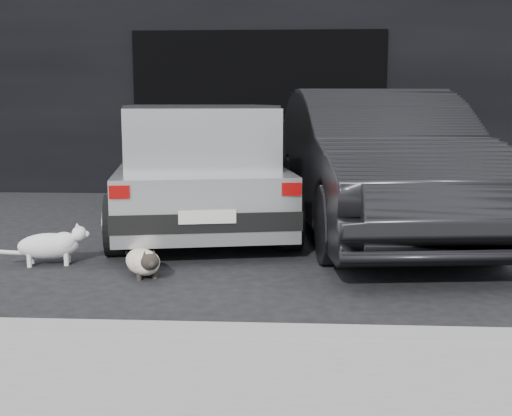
# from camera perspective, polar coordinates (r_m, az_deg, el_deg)

# --- Properties ---
(ground) EXTENTS (80.00, 80.00, 0.00)m
(ground) POSITION_cam_1_polar(r_m,az_deg,el_deg) (6.69, -10.23, -3.63)
(ground) COLOR black
(ground) RESTS_ON ground
(building_facade) EXTENTS (34.00, 4.00, 5.00)m
(building_facade) POSITION_cam_1_polar(r_m,az_deg,el_deg) (12.39, 0.76, 14.09)
(building_facade) COLOR black
(building_facade) RESTS_ON ground
(garage_opening) EXTENTS (4.00, 0.10, 2.60)m
(garage_opening) POSITION_cam_1_polar(r_m,az_deg,el_deg) (10.34, 0.24, 8.35)
(garage_opening) COLOR black
(garage_opening) RESTS_ON ground
(curb) EXTENTS (18.00, 0.25, 0.12)m
(curb) POSITION_cam_1_polar(r_m,az_deg,el_deg) (4.04, -4.89, -11.41)
(curb) COLOR gray
(curb) RESTS_ON ground
(silver_hatchback) EXTENTS (2.52, 4.21, 1.46)m
(silver_hatchback) POSITION_cam_1_polar(r_m,az_deg,el_deg) (7.63, -5.15, 4.14)
(silver_hatchback) COLOR #B8BBBD
(silver_hatchback) RESTS_ON ground
(second_car) EXTENTS (2.30, 5.14, 1.64)m
(second_car) POSITION_cam_1_polar(r_m,az_deg,el_deg) (7.43, 10.61, 4.06)
(second_car) COLOR black
(second_car) RESTS_ON ground
(cat_siamese) EXTENTS (0.50, 0.74, 0.28)m
(cat_siamese) POSITION_cam_1_polar(r_m,az_deg,el_deg) (5.64, -9.94, -4.74)
(cat_siamese) COLOR beige
(cat_siamese) RESTS_ON ground
(cat_white) EXTENTS (0.80, 0.39, 0.38)m
(cat_white) POSITION_cam_1_polar(r_m,az_deg,el_deg) (6.23, -17.63, -3.13)
(cat_white) COLOR silver
(cat_white) RESTS_ON ground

